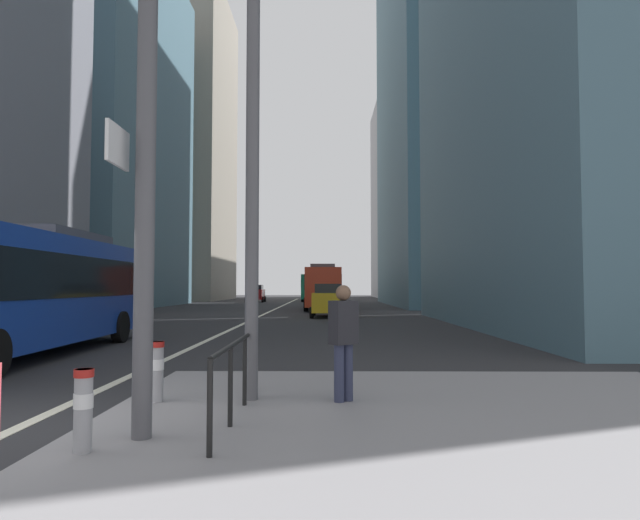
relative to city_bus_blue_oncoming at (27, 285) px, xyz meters
name	(u,v)px	position (x,y,z in m)	size (l,w,h in m)	color
ground_plane	(245,323)	(3.79, 12.76, -1.84)	(160.00, 160.00, 0.00)	#28282B
median_island	(477,455)	(9.29, -8.24, -1.76)	(9.00, 10.00, 0.15)	gray
lane_centre_line	(267,313)	(3.79, 22.76, -1.83)	(0.20, 80.00, 0.01)	beige
office_tower_left_mid	(97,126)	(-12.21, 32.39, 13.93)	(11.56, 21.56, 31.53)	slate
office_tower_left_far	(174,148)	(-12.21, 56.28, 18.10)	(13.78, 17.67, 39.87)	gray
office_tower_right_mid	(459,64)	(20.79, 37.98, 21.64)	(13.79, 23.53, 46.95)	slate
office_tower_right_far	(412,197)	(20.79, 67.23, 13.44)	(10.28, 25.38, 30.55)	#9E9EA3
city_bus_blue_oncoming	(27,285)	(0.00, 0.00, 0.00)	(2.90, 11.07, 3.40)	#14389E
city_bus_red_receding	(322,286)	(7.45, 28.32, 0.00)	(2.88, 11.68, 3.40)	red
city_bus_red_distant	(315,286)	(6.45, 50.93, 0.00)	(2.92, 11.34, 3.40)	#198456
car_oncoming_mid	(256,293)	(-0.12, 46.95, -0.85)	(2.11, 4.31, 1.94)	maroon
car_receding_near	(328,300)	(7.90, 17.85, -0.85)	(2.11, 4.25, 1.94)	gold
street_lamp_post	(253,58)	(6.63, -5.89, 3.45)	(5.50, 0.32, 8.00)	#56565B
bollard_right	(83,406)	(5.28, -8.43, -1.22)	(0.20, 0.20, 0.83)	#99999E
bollard_back	(157,368)	(5.29, -6.07, -1.20)	(0.20, 0.20, 0.86)	#99999E
pedestrian_railing	(238,361)	(6.59, -6.85, -0.98)	(0.06, 3.51, 0.98)	black
pedestrian_waiting	(343,337)	(7.99, -6.00, -0.75)	(0.45, 0.42, 1.68)	#2D334C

